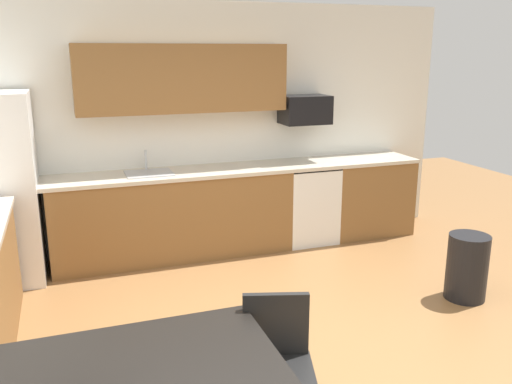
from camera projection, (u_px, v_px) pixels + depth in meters
The scene contains 13 objects.
ground_plane at pixel (301, 355), 4.00m from camera, with size 12.00×12.00×0.00m, color olive.
wall_back at pixel (207, 127), 6.07m from camera, with size 5.80×0.10×2.70m, color silver.
cabinet_run_back at pixel (174, 216), 5.82m from camera, with size 2.54×0.60×0.90m, color brown.
cabinet_run_back_right at pixel (366, 197), 6.60m from camera, with size 1.01×0.60×0.90m, color brown.
countertop_back at pixel (216, 171), 5.86m from camera, with size 4.80×0.64×0.04m, color beige.
upper_cabinets_back at pixel (183, 78), 5.63m from camera, with size 2.20×0.34×0.70m, color brown.
oven_range at pixel (306, 203), 6.33m from camera, with size 0.60×0.60×0.91m.
microwave at pixel (305, 110), 6.15m from camera, with size 0.54×0.36×0.32m, color black.
sink_basin at pixel (149, 179), 5.64m from camera, with size 0.48×0.40×0.14m, color #A5A8AD.
sink_faucet at pixel (146, 161), 5.76m from camera, with size 0.02×0.02×0.24m, color #B2B5BA.
dining_table at pixel (132, 382), 2.51m from camera, with size 1.40×0.90×0.75m.
chair_near_table at pixel (277, 359), 3.03m from camera, with size 0.50×0.50×0.85m.
trash_bin at pixel (467, 267), 4.85m from camera, with size 0.36×0.36×0.60m, color black.
Camera 1 is at (-1.51, -3.24, 2.18)m, focal length 37.94 mm.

